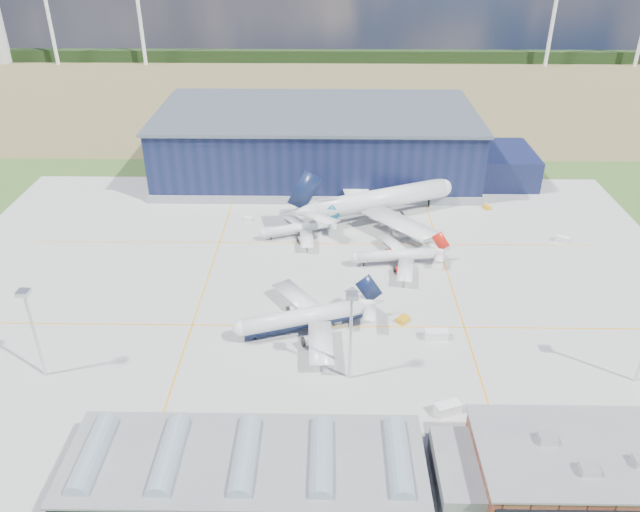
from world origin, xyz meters
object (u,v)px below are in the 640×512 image
at_px(hangar, 324,146).
at_px(gse_van_a, 436,335).
at_px(ops_building, 601,469).
at_px(car_a, 438,435).
at_px(car_b, 376,434).
at_px(airliner_red, 396,250).
at_px(gse_tug_a, 365,301).
at_px(gse_cart_b, 248,219).
at_px(gse_van_c, 448,409).
at_px(gse_tug_c, 487,207).
at_px(airliner_widebody, 381,189).
at_px(airliner_navy, 303,309).
at_px(gse_cart_a, 337,320).
at_px(gse_tug_b, 403,320).
at_px(light_mast_west, 31,320).
at_px(gse_van_b, 562,239).
at_px(light_mast_center, 351,323).
at_px(airliner_regional, 297,224).

relative_size(hangar, gse_van_a, 25.35).
xyz_separation_m(ops_building, car_a, (-27.54, 12.00, -4.25)).
bearing_deg(car_b, airliner_red, -3.54).
distance_m(gse_tug_a, gse_cart_b, 63.06).
distance_m(gse_van_a, gse_van_c, 26.30).
relative_size(gse_tug_c, car_a, 0.91).
bearing_deg(airliner_widebody, airliner_navy, -133.92).
bearing_deg(hangar, gse_cart_a, -87.41).
height_order(ops_building, gse_cart_a, ops_building).
distance_m(gse_tug_b, gse_tug_c, 78.87).
height_order(light_mast_west, gse_van_c, light_mast_west).
height_order(gse_cart_b, car_a, gse_cart_b).
relative_size(ops_building, gse_cart_a, 16.80).
bearing_deg(gse_cart_b, hangar, -16.76).
height_order(gse_cart_a, car_a, gse_cart_a).
xyz_separation_m(airliner_widebody, car_a, (4.86, -103.00, -9.81)).
bearing_deg(gse_tug_c, gse_van_b, -75.83).
xyz_separation_m(light_mast_center, airliner_widebody, (12.61, 85.00, -5.08)).
xyz_separation_m(gse_van_b, gse_tug_c, (-18.64, 24.68, -0.34)).
bearing_deg(airliner_widebody, gse_tug_a, -122.37).
height_order(gse_tug_a, car_a, gse_tug_a).
bearing_deg(car_b, light_mast_center, 19.88).
distance_m(gse_van_a, gse_cart_b, 85.99).
xyz_separation_m(light_mast_west, airliner_regional, (54.72, 70.00, -10.84)).
distance_m(gse_van_b, gse_tug_c, 30.93).
bearing_deg(light_mast_west, gse_tug_b, 14.78).
relative_size(light_mast_west, gse_van_c, 4.19).
bearing_deg(airliner_widebody, airliner_regional, -176.03).
bearing_deg(airliner_regional, car_b, 83.01).
relative_size(hangar, car_a, 45.41).
relative_size(airliner_navy, car_a, 12.57).
relative_size(airliner_navy, airliner_red, 1.31).
bearing_deg(light_mast_west, car_b, -13.52).
bearing_deg(airliner_widebody, gse_van_b, -41.40).
xyz_separation_m(light_mast_west, gse_cart_a, (67.46, 22.07, -14.84)).
xyz_separation_m(airliner_navy, airliner_regional, (-4.01, 52.00, -1.95)).
bearing_deg(ops_building, gse_van_c, 142.25).
xyz_separation_m(airliner_red, gse_tug_a, (-10.20, -21.04, -4.24)).
bearing_deg(car_b, gse_tug_a, 4.71).
height_order(airliner_widebody, gse_van_c, airliner_widebody).
bearing_deg(airliner_navy, gse_cart_a, -173.55).
relative_size(ops_building, car_a, 14.41).
bearing_deg(gse_tug_a, airliner_regional, 129.18).
xyz_separation_m(light_mast_west, car_a, (87.47, -18.00, -14.89)).
relative_size(gse_van_b, gse_tug_c, 1.47).
bearing_deg(gse_tug_b, gse_van_c, -37.31).
distance_m(hangar, gse_tug_a, 95.24).
relative_size(light_mast_center, gse_van_a, 4.02).
bearing_deg(airliner_widebody, gse_cart_a, -127.84).
relative_size(ops_building, gse_tug_a, 12.40).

